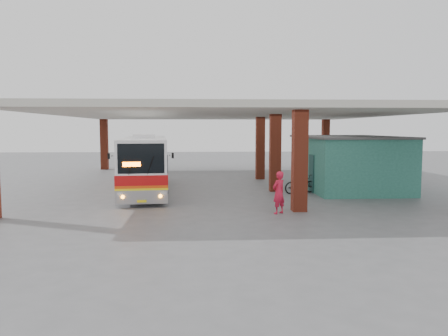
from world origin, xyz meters
The scene contains 8 objects.
ground centered at (0.00, 0.00, 0.00)m, with size 90.00×90.00×0.00m, color #515154.
brick_columns centered at (1.43, 5.00, 2.17)m, with size 20.10×21.60×4.35m.
canopy_roof centered at (0.50, 6.50, 4.50)m, with size 21.00×23.00×0.30m, color beige.
shop_building centered at (7.49, 4.00, 1.56)m, with size 5.20×8.20×3.11m.
coach_bus centered at (-4.35, 3.51, 1.61)m, with size 3.30×11.28×3.24m.
motorcycle centered at (4.24, 2.09, 0.52)m, with size 0.68×1.96×1.03m, color black.
pedestrian centered at (2.01, -3.55, 0.89)m, with size 0.65×0.43×1.78m, color red.
red_chair centered at (5.08, 6.10, 0.32)m, with size 0.49×0.49×0.70m.
Camera 1 is at (-1.31, -21.40, 3.56)m, focal length 35.00 mm.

